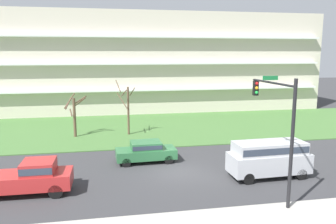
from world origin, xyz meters
TOP-DOWN VIEW (x-y plane):
  - ground at (0.00, 0.00)m, footprint 160.00×160.00m
  - grass_lawn_strip at (0.00, 14.00)m, footprint 80.00×16.00m
  - apartment_building at (0.00, 28.35)m, footprint 50.66×13.66m
  - tree_far_left at (-7.68, 11.30)m, footprint 2.18×1.65m
  - tree_left at (-2.67, 11.16)m, footprint 1.87×1.92m
  - pickup_red_near_left at (-9.23, -2.00)m, footprint 5.42×2.06m
  - sedan_green_center_left at (-1.89, 2.50)m, footprint 4.47×1.98m
  - van_silver_center_right at (5.61, -2.00)m, footprint 5.27×2.18m
  - traffic_signal_mast at (4.38, -5.08)m, footprint 0.90×4.79m

SIDE VIEW (x-z plane):
  - ground at x=0.00m, z-range 0.00..0.00m
  - grass_lawn_strip at x=0.00m, z-range 0.00..0.08m
  - sedan_green_center_left at x=-1.89m, z-range 0.09..1.66m
  - pickup_red_near_left at x=-9.23m, z-range 0.04..1.99m
  - van_silver_center_right at x=5.61m, z-range 0.22..2.58m
  - tree_far_left at x=-7.68m, z-range 0.22..4.42m
  - tree_left at x=-2.67m, z-range 0.06..5.51m
  - traffic_signal_mast at x=4.38m, z-range 1.19..7.97m
  - apartment_building at x=0.00m, z-range 0.00..13.40m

